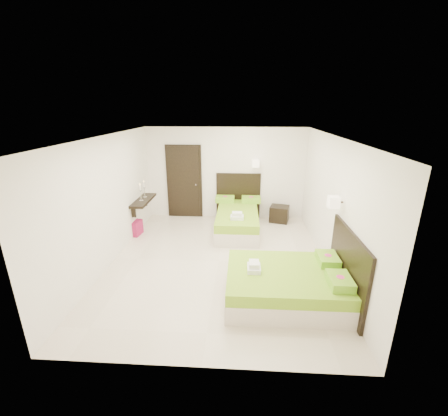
# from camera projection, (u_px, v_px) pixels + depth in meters

# --- Properties ---
(floor) EXTENTS (5.50, 5.50, 0.00)m
(floor) POSITION_uv_depth(u_px,v_px,m) (218.00, 261.00, 6.39)
(floor) COLOR beige
(floor) RESTS_ON ground
(bed_single) EXTENTS (1.27, 2.12, 1.75)m
(bed_single) POSITION_uv_depth(u_px,v_px,m) (238.00, 218.00, 7.95)
(bed_single) COLOR beige
(bed_single) RESTS_ON ground
(bed_double) EXTENTS (2.01, 1.71, 1.66)m
(bed_double) POSITION_uv_depth(u_px,v_px,m) (291.00, 283.00, 5.06)
(bed_double) COLOR beige
(bed_double) RESTS_ON ground
(nightstand) EXTENTS (0.61, 0.57, 0.45)m
(nightstand) POSITION_uv_depth(u_px,v_px,m) (279.00, 214.00, 8.53)
(nightstand) COLOR black
(nightstand) RESTS_ON ground
(ottoman) EXTENTS (0.42, 0.42, 0.37)m
(ottoman) POSITION_uv_depth(u_px,v_px,m) (133.00, 228.00, 7.66)
(ottoman) COLOR maroon
(ottoman) RESTS_ON ground
(door) EXTENTS (1.02, 0.15, 2.14)m
(door) POSITION_uv_depth(u_px,v_px,m) (184.00, 182.00, 8.67)
(door) COLOR black
(door) RESTS_ON ground
(console_shelf) EXTENTS (0.35, 1.20, 0.78)m
(console_shelf) POSITION_uv_depth(u_px,v_px,m) (143.00, 201.00, 7.76)
(console_shelf) COLOR black
(console_shelf) RESTS_ON ground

